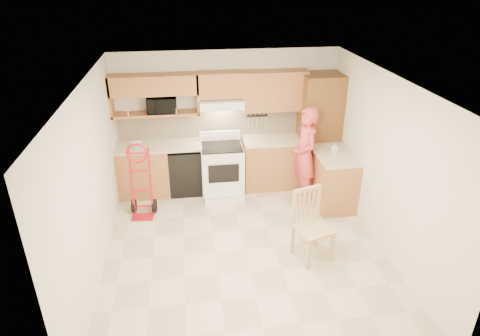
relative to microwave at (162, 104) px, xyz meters
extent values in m
cube|color=beige|center=(1.14, -2.08, -1.64)|extent=(4.00, 4.50, 0.02)
cube|color=white|center=(1.14, -2.08, 0.88)|extent=(4.00, 4.50, 0.02)
cube|color=beige|center=(1.14, 0.17, -0.38)|extent=(4.00, 0.02, 2.50)
cube|color=beige|center=(1.14, -4.34, -0.38)|extent=(4.00, 0.02, 2.50)
cube|color=beige|center=(-0.87, -2.08, -0.38)|extent=(0.02, 4.50, 2.50)
cube|color=beige|center=(3.15, -2.08, -0.38)|extent=(0.02, 4.50, 2.50)
cube|color=beige|center=(1.14, 0.15, -0.43)|extent=(3.92, 0.03, 0.55)
cube|color=#A96B3C|center=(-0.41, -0.14, -1.18)|extent=(0.90, 0.60, 0.90)
cube|color=black|center=(0.34, -0.14, -1.21)|extent=(0.60, 0.60, 0.85)
cube|color=#A96B3C|center=(1.97, -0.14, -1.18)|extent=(1.14, 0.60, 0.90)
cube|color=#C4B392|center=(-0.11, -0.13, -0.71)|extent=(1.50, 0.63, 0.04)
cube|color=#C4B392|center=(1.97, -0.13, -0.71)|extent=(1.14, 0.63, 0.04)
cube|color=#A96B3C|center=(2.84, -0.94, -1.18)|extent=(0.60, 1.00, 0.90)
cube|color=#C4B392|center=(2.84, -0.94, -0.71)|extent=(0.63, 1.00, 0.04)
cube|color=brown|center=(2.79, -0.14, -0.58)|extent=(0.70, 0.60, 2.10)
cube|color=#A96B3C|center=(-0.11, 0.00, 0.35)|extent=(1.50, 0.33, 0.34)
cube|color=#A96B3C|center=(-0.11, 0.00, -0.16)|extent=(1.50, 0.33, 0.04)
cube|color=#A96B3C|center=(1.02, 0.00, 0.31)|extent=(0.76, 0.33, 0.44)
cube|color=#A96B3C|center=(1.97, 0.00, 0.17)|extent=(1.14, 0.33, 0.70)
cube|color=white|center=(1.02, -0.06, 0.00)|extent=(0.76, 0.46, 0.14)
imported|color=black|center=(0.00, 0.00, 0.00)|extent=(0.51, 0.35, 0.28)
imported|color=#DD4047|center=(2.38, -0.74, -0.78)|extent=(0.46, 0.66, 1.70)
imported|color=white|center=(2.84, -0.89, -0.60)|extent=(0.10, 0.10, 0.18)
imported|color=white|center=(-0.47, -0.13, -0.66)|extent=(0.25, 0.25, 0.05)
camera|label=1|loc=(0.39, -7.07, 2.15)|focal=31.33mm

